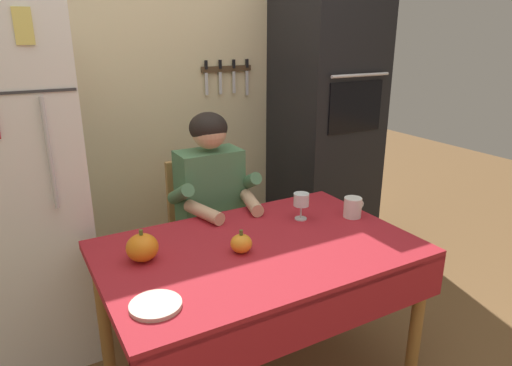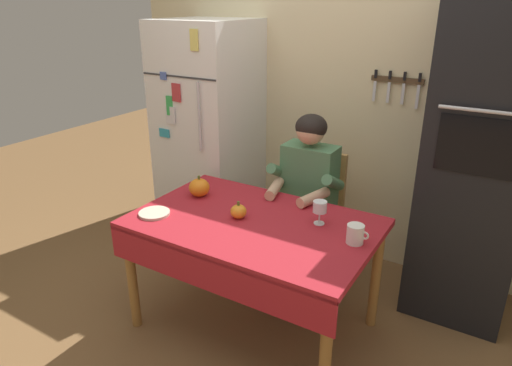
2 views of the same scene
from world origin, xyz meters
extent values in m
cube|color=beige|center=(0.05, 1.35, 1.30)|extent=(3.70, 0.10, 2.60)
cube|color=#4C3823|center=(0.43, 1.29, 1.42)|extent=(0.36, 0.02, 0.04)
cube|color=silver|center=(0.28, 1.28, 1.33)|extent=(0.02, 0.01, 0.14)
cube|color=black|center=(0.28, 1.28, 1.45)|extent=(0.02, 0.01, 0.06)
cube|color=silver|center=(0.38, 1.28, 1.33)|extent=(0.02, 0.01, 0.14)
cube|color=black|center=(0.38, 1.28, 1.45)|extent=(0.02, 0.01, 0.06)
cube|color=silver|center=(0.48, 1.28, 1.33)|extent=(0.02, 0.01, 0.14)
cube|color=black|center=(0.48, 1.28, 1.45)|extent=(0.02, 0.01, 0.06)
cube|color=silver|center=(0.58, 1.28, 1.32)|extent=(0.02, 0.01, 0.16)
cube|color=black|center=(0.58, 1.28, 1.45)|extent=(0.02, 0.01, 0.06)
cube|color=white|center=(-0.95, 0.96, 0.90)|extent=(0.68, 0.68, 1.80)
cylinder|color=silver|center=(-0.76, 0.60, 1.15)|extent=(0.02, 0.02, 0.50)
cube|color=#E5D666|center=(-0.79, 0.61, 1.68)|extent=(0.07, 0.01, 0.14)
cube|color=black|center=(1.05, 1.00, 1.05)|extent=(0.60, 0.60, 2.10)
cube|color=black|center=(1.05, 0.70, 1.20)|extent=(0.42, 0.01, 0.32)
cylinder|color=silver|center=(1.05, 0.67, 1.40)|extent=(0.45, 0.02, 0.02)
cylinder|color=#9E6B33|center=(-0.64, 0.49, 0.35)|extent=(0.06, 0.06, 0.70)
cylinder|color=#9E6B33|center=(0.64, -0.29, 0.35)|extent=(0.06, 0.06, 0.70)
cylinder|color=#9E6B33|center=(0.64, 0.49, 0.35)|extent=(0.06, 0.06, 0.70)
cube|color=#A81E28|center=(0.00, 0.10, 0.72)|extent=(1.40, 0.90, 0.04)
cube|color=#A81E28|center=(0.00, -0.34, 0.62)|extent=(1.40, 0.01, 0.20)
cube|color=tan|center=(0.05, 0.79, 0.43)|extent=(0.40, 0.40, 0.04)
cube|color=tan|center=(0.05, 0.97, 0.69)|extent=(0.36, 0.04, 0.48)
cylinder|color=tan|center=(-0.12, 0.62, 0.21)|extent=(0.04, 0.04, 0.41)
cylinder|color=tan|center=(-0.12, 0.96, 0.21)|extent=(0.04, 0.04, 0.41)
cylinder|color=tan|center=(0.22, 0.62, 0.21)|extent=(0.04, 0.04, 0.41)
cylinder|color=tan|center=(0.22, 0.96, 0.21)|extent=(0.04, 0.04, 0.41)
cube|color=#38384C|center=(-0.05, 0.41, 0.04)|extent=(0.10, 0.22, 0.08)
cube|color=#38384C|center=(0.15, 0.41, 0.04)|extent=(0.10, 0.22, 0.08)
cylinder|color=#38384C|center=(-0.05, 0.47, 0.23)|extent=(0.09, 0.09, 0.38)
cylinder|color=#38384C|center=(0.15, 0.47, 0.23)|extent=(0.09, 0.09, 0.38)
cube|color=#38384C|center=(-0.04, 0.63, 0.50)|extent=(0.12, 0.40, 0.11)
cube|color=#38384C|center=(0.14, 0.63, 0.50)|extent=(0.12, 0.40, 0.11)
cube|color=#4C7F56|center=(0.05, 0.75, 0.79)|extent=(0.36, 0.20, 0.48)
cylinder|color=#4C7F56|center=(-0.15, 0.68, 0.83)|extent=(0.07, 0.26, 0.18)
cylinder|color=#4C7F56|center=(0.25, 0.68, 0.83)|extent=(0.07, 0.26, 0.18)
cylinder|color=#D8A884|center=(-0.09, 0.51, 0.78)|extent=(0.13, 0.27, 0.07)
cylinder|color=#D8A884|center=(0.19, 0.51, 0.78)|extent=(0.13, 0.27, 0.07)
sphere|color=#D8A884|center=(0.05, 0.73, 1.14)|extent=(0.19, 0.19, 0.19)
ellipsoid|color=black|center=(0.05, 0.74, 1.16)|extent=(0.21, 0.21, 0.17)
cylinder|color=white|center=(0.59, 0.15, 0.79)|extent=(0.09, 0.09, 0.10)
torus|color=white|center=(0.64, 0.15, 0.80)|extent=(0.05, 0.01, 0.05)
cylinder|color=white|center=(0.34, 0.26, 0.74)|extent=(0.06, 0.06, 0.01)
cylinder|color=white|center=(0.34, 0.26, 0.78)|extent=(0.01, 0.01, 0.07)
cylinder|color=white|center=(0.34, 0.26, 0.85)|extent=(0.08, 0.08, 0.07)
ellipsoid|color=orange|center=(-0.49, 0.22, 0.80)|extent=(0.14, 0.14, 0.12)
cylinder|color=#4C6023|center=(-0.49, 0.22, 0.87)|extent=(0.02, 0.02, 0.02)
ellipsoid|color=orange|center=(-0.10, 0.08, 0.78)|extent=(0.10, 0.10, 0.08)
cylinder|color=#4C6023|center=(-0.10, 0.08, 0.83)|extent=(0.02, 0.02, 0.02)
cylinder|color=beige|center=(-0.55, -0.14, 0.75)|extent=(0.19, 0.19, 0.02)
camera|label=1|loc=(-0.92, -1.51, 1.66)|focal=31.88mm
camera|label=2|loc=(1.25, -1.93, 1.94)|focal=32.12mm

